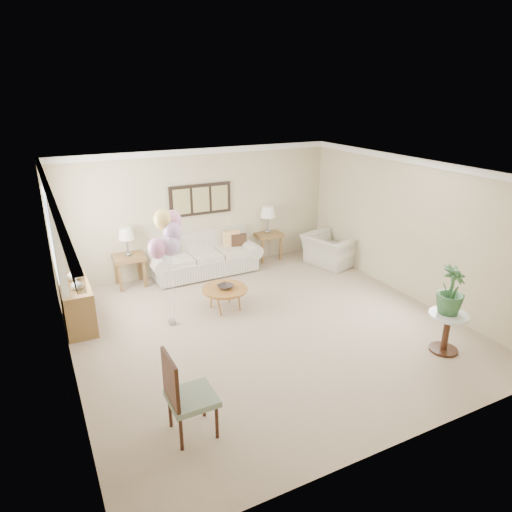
# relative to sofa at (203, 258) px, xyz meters

# --- Properties ---
(ground_plane) EXTENTS (6.00, 6.00, 0.00)m
(ground_plane) POSITION_rel_sofa_xyz_m (0.08, -2.73, -0.35)
(ground_plane) COLOR tan
(room_shell) EXTENTS (6.04, 6.04, 2.60)m
(room_shell) POSITION_rel_sofa_xyz_m (-0.03, -2.63, 1.28)
(room_shell) COLOR beige
(room_shell) RESTS_ON ground
(wall_art_triptych) EXTENTS (1.35, 0.06, 0.65)m
(wall_art_triptych) POSITION_rel_sofa_xyz_m (0.08, 0.24, 1.20)
(wall_art_triptych) COLOR black
(wall_art_triptych) RESTS_ON ground
(sofa) EXTENTS (2.39, 0.93, 0.88)m
(sofa) POSITION_rel_sofa_xyz_m (0.00, 0.00, 0.00)
(sofa) COLOR beige
(sofa) RESTS_ON ground
(end_table_left) EXTENTS (0.59, 0.54, 0.65)m
(end_table_left) POSITION_rel_sofa_xyz_m (-1.55, 0.02, 0.20)
(end_table_left) COLOR brown
(end_table_left) RESTS_ON ground
(end_table_right) EXTENTS (0.59, 0.53, 0.64)m
(end_table_right) POSITION_rel_sofa_xyz_m (1.62, 0.14, 0.19)
(end_table_right) COLOR brown
(end_table_right) RESTS_ON ground
(lamp_left) EXTENTS (0.32, 0.32, 0.57)m
(lamp_left) POSITION_rel_sofa_xyz_m (-1.55, 0.02, 0.73)
(lamp_left) COLOR gray
(lamp_left) RESTS_ON end_table_left
(lamp_right) EXTENTS (0.35, 0.35, 0.61)m
(lamp_right) POSITION_rel_sofa_xyz_m (1.62, 0.14, 0.76)
(lamp_right) COLOR gray
(lamp_right) RESTS_ON end_table_right
(coffee_table) EXTENTS (0.81, 0.81, 0.41)m
(coffee_table) POSITION_rel_sofa_xyz_m (-0.27, -1.80, 0.03)
(coffee_table) COLOR olive
(coffee_table) RESTS_ON ground
(decor_bowl) EXTENTS (0.36, 0.36, 0.07)m
(decor_bowl) POSITION_rel_sofa_xyz_m (-0.26, -1.82, 0.10)
(decor_bowl) COLOR #2B2321
(decor_bowl) RESTS_ON coffee_table
(armchair) EXTENTS (1.15, 1.25, 0.69)m
(armchair) POSITION_rel_sofa_xyz_m (2.70, -0.81, -0.00)
(armchair) COLOR beige
(armchair) RESTS_ON ground
(side_table) EXTENTS (0.57, 0.57, 0.62)m
(side_table) POSITION_rel_sofa_xyz_m (2.13, -4.56, 0.12)
(side_table) COLOR silver
(side_table) RESTS_ON ground
(potted_plant) EXTENTS (0.51, 0.51, 0.73)m
(potted_plant) POSITION_rel_sofa_xyz_m (2.15, -4.52, 0.64)
(potted_plant) COLOR #244F29
(potted_plant) RESTS_ON side_table
(accent_chair) EXTENTS (0.53, 0.53, 1.06)m
(accent_chair) POSITION_rel_sofa_xyz_m (-1.90, -4.52, 0.21)
(accent_chair) COLOR gray
(accent_chair) RESTS_ON ground
(credenza) EXTENTS (0.46, 1.20, 0.74)m
(credenza) POSITION_rel_sofa_xyz_m (-2.68, -1.23, 0.02)
(credenza) COLOR brown
(credenza) RESTS_ON ground
(vase_white) EXTENTS (0.21, 0.21, 0.18)m
(vase_white) POSITION_rel_sofa_xyz_m (-2.66, -1.46, 0.48)
(vase_white) COLOR silver
(vase_white) RESTS_ON credenza
(vase_sage) EXTENTS (0.25, 0.25, 0.21)m
(vase_sage) POSITION_rel_sofa_xyz_m (-2.66, -1.05, 0.50)
(vase_sage) COLOR beige
(vase_sage) RESTS_ON credenza
(balloon_cluster) EXTENTS (0.61, 0.48, 1.98)m
(balloon_cluster) POSITION_rel_sofa_xyz_m (-1.28, -1.94, 1.25)
(balloon_cluster) COLOR gray
(balloon_cluster) RESTS_ON ground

